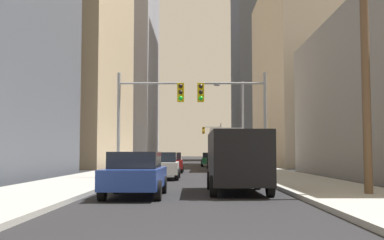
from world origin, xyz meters
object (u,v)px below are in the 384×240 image
(traffic_signal_near_left, at_px, (147,107))
(traffic_signal_near_right, at_px, (236,107))
(cargo_van_black, at_px, (237,158))
(city_bus, at_px, (223,148))
(sedan_white, at_px, (162,166))
(traffic_signal_far_right, at_px, (213,136))
(sedan_red, at_px, (170,162))
(sedan_blue, at_px, (135,174))
(sedan_green, at_px, (210,159))

(traffic_signal_near_left, xyz_separation_m, traffic_signal_near_right, (4.96, 0.00, 0.01))
(cargo_van_black, relative_size, traffic_signal_near_left, 0.87)
(cargo_van_black, bearing_deg, traffic_signal_near_left, 116.32)
(city_bus, bearing_deg, sedan_white, -106.50)
(traffic_signal_far_right, bearing_deg, traffic_signal_near_right, -90.59)
(cargo_van_black, distance_m, sedan_red, 18.34)
(city_bus, relative_size, cargo_van_black, 2.21)
(city_bus, height_order, sedan_red, city_bus)
(cargo_van_black, distance_m, sedan_blue, 4.00)
(sedan_blue, bearing_deg, cargo_van_black, 24.86)
(sedan_blue, xyz_separation_m, traffic_signal_near_left, (-0.66, 10.27, 3.27))
(traffic_signal_near_left, bearing_deg, cargo_van_black, -63.68)
(sedan_blue, relative_size, sedan_white, 1.00)
(city_bus, height_order, sedan_blue, city_bus)
(sedan_white, xyz_separation_m, traffic_signal_near_right, (4.12, -0.41, 3.28))
(sedan_blue, distance_m, sedan_red, 19.67)
(sedan_blue, bearing_deg, sedan_red, 89.50)
(cargo_van_black, height_order, sedan_white, cargo_van_black)
(sedan_blue, height_order, traffic_signal_near_left, traffic_signal_near_left)
(city_bus, distance_m, sedan_green, 9.87)
(sedan_white, bearing_deg, sedan_green, 81.89)
(cargo_van_black, height_order, traffic_signal_far_right, traffic_signal_far_right)
(sedan_red, height_order, traffic_signal_near_left, traffic_signal_near_left)
(city_bus, height_order, sedan_green, city_bus)
(sedan_white, height_order, sedan_red, same)
(sedan_red, relative_size, sedan_green, 1.01)
(traffic_signal_near_left, relative_size, traffic_signal_far_right, 1.00)
(sedan_white, relative_size, traffic_signal_near_right, 0.70)
(sedan_red, relative_size, traffic_signal_far_right, 0.71)
(city_bus, distance_m, sedan_blue, 25.85)
(cargo_van_black, height_order, sedan_green, cargo_van_black)
(city_bus, bearing_deg, traffic_signal_far_right, 89.57)
(sedan_white, distance_m, sedan_green, 24.75)
(traffic_signal_near_left, distance_m, traffic_signal_near_right, 4.96)
(traffic_signal_far_right, bearing_deg, cargo_van_black, -91.26)
(traffic_signal_near_left, height_order, traffic_signal_near_right, same)
(sedan_blue, relative_size, sedan_green, 1.00)
(sedan_red, xyz_separation_m, traffic_signal_far_right, (4.59, 34.98, 3.23))
(traffic_signal_far_right, bearing_deg, sedan_red, -97.47)
(traffic_signal_near_right, distance_m, traffic_signal_far_right, 44.39)
(city_bus, relative_size, traffic_signal_far_right, 1.92)
(cargo_van_black, bearing_deg, sedan_green, 89.87)
(sedan_red, xyz_separation_m, traffic_signal_near_right, (4.13, -9.40, 3.28))
(sedan_green, xyz_separation_m, traffic_signal_far_right, (1.09, 19.47, 3.23))
(cargo_van_black, height_order, traffic_signal_near_right, traffic_signal_near_right)
(city_bus, xyz_separation_m, sedan_green, (-0.87, 9.77, -1.16))
(city_bus, xyz_separation_m, traffic_signal_far_right, (0.22, 29.24, 2.07))
(sedan_blue, xyz_separation_m, traffic_signal_near_right, (4.30, 10.27, 3.28))
(sedan_red, xyz_separation_m, sedan_green, (3.50, 15.51, 0.00))
(sedan_red, height_order, sedan_green, same)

